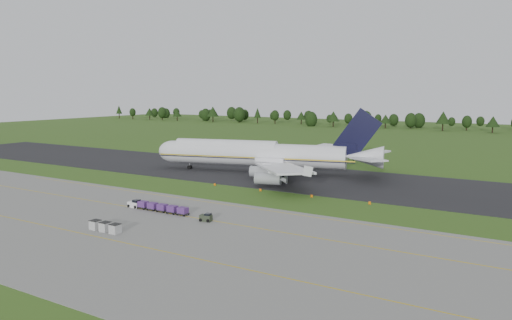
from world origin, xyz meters
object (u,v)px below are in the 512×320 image
Objects in this scene: baggage_train at (156,207)px; utility_cart at (206,218)px; edge_markers at (285,193)px; uld_row at (105,227)px; aircraft at (259,154)px.

baggage_train reaches higher than utility_cart.
utility_cart is 28.96m from edge_markers.
uld_row reaches higher than baggage_train.
aircraft is at bearing 98.05° from uld_row.
utility_cart is 0.36× the size of uld_row.
edge_markers is (11.60, 43.12, -0.60)m from uld_row.
uld_row is (2.59, -15.43, -0.02)m from baggage_train.
baggage_train is at bearing -117.15° from edge_markers.
utility_cart is at bearing 53.32° from uld_row.
aircraft reaches higher than baggage_train.
uld_row is (9.43, -66.63, -4.59)m from aircraft.
aircraft is 67.45m from uld_row.
baggage_train is 31.12m from edge_markers.
aircraft is 31.97m from edge_markers.
aircraft is at bearing 110.85° from utility_cart.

